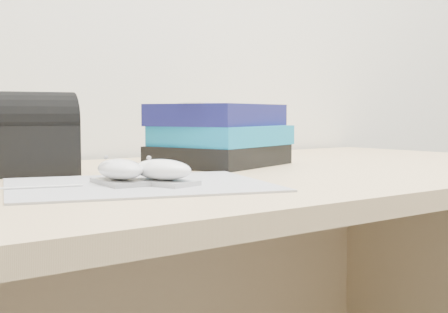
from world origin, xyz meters
TOP-DOWN VIEW (x-y plane):
  - desk at (0.00, 1.64)m, footprint 1.60×0.80m
  - mousepad at (-0.23, 1.47)m, footprint 0.44×0.39m
  - mouse_rear at (-0.26, 1.48)m, footprint 0.07×0.11m
  - mouse_front at (-0.21, 1.44)m, footprint 0.08×0.11m
  - book_stack at (0.07, 1.68)m, footprint 0.30×0.27m
  - pouch at (-0.30, 1.72)m, footprint 0.16×0.13m

SIDE VIEW (x-z plane):
  - desk at x=0.00m, z-range 0.13..0.86m
  - mousepad at x=-0.23m, z-range 0.73..0.73m
  - mouse_front at x=-0.21m, z-range 0.73..0.77m
  - mouse_rear at x=-0.26m, z-range 0.73..0.77m
  - book_stack at x=0.07m, z-range 0.73..0.85m
  - pouch at x=-0.30m, z-range 0.73..0.87m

